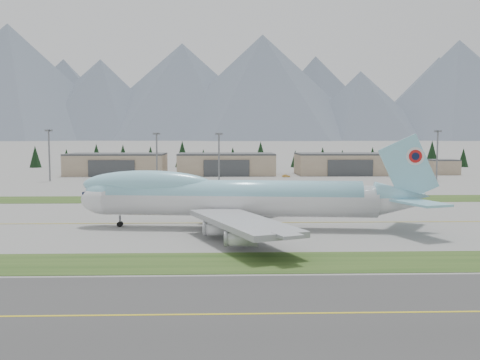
{
  "coord_description": "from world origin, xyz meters",
  "views": [
    {
      "loc": [
        -16.39,
        -119.63,
        19.75
      ],
      "look_at": [
        -12.07,
        20.91,
        8.0
      ],
      "focal_mm": 40.0,
      "sensor_mm": 36.0,
      "label": 1
    }
  ],
  "objects_px": {
    "hangar_left": "(117,164)",
    "hangar_center": "(226,164)",
    "boeing_747_freighter": "(235,197)",
    "service_vehicle_b": "(286,177)",
    "service_vehicle_c": "(394,177)",
    "hangar_right": "(344,164)",
    "service_vehicle_a": "(178,177)"
  },
  "relations": [
    {
      "from": "service_vehicle_a",
      "to": "service_vehicle_b",
      "type": "relative_size",
      "value": 1.02
    },
    {
      "from": "service_vehicle_c",
      "to": "service_vehicle_a",
      "type": "bearing_deg",
      "value": -153.72
    },
    {
      "from": "service_vehicle_b",
      "to": "service_vehicle_c",
      "type": "bearing_deg",
      "value": -93.06
    },
    {
      "from": "service_vehicle_b",
      "to": "service_vehicle_c",
      "type": "xyz_separation_m",
      "value": [
        51.59,
        -0.48,
        0.0
      ]
    },
    {
      "from": "hangar_center",
      "to": "service_vehicle_a",
      "type": "distance_m",
      "value": 28.83
    },
    {
      "from": "hangar_left",
      "to": "service_vehicle_c",
      "type": "relative_size",
      "value": 11.57
    },
    {
      "from": "service_vehicle_a",
      "to": "service_vehicle_c",
      "type": "height_order",
      "value": "service_vehicle_a"
    },
    {
      "from": "hangar_left",
      "to": "service_vehicle_b",
      "type": "xyz_separation_m",
      "value": [
        83.19,
        -18.29,
        -5.39
      ]
    },
    {
      "from": "hangar_left",
      "to": "service_vehicle_c",
      "type": "bearing_deg",
      "value": -7.93
    },
    {
      "from": "hangar_right",
      "to": "service_vehicle_c",
      "type": "relative_size",
      "value": 11.57
    },
    {
      "from": "boeing_747_freighter",
      "to": "hangar_right",
      "type": "relative_size",
      "value": 1.6
    },
    {
      "from": "hangar_left",
      "to": "hangar_right",
      "type": "relative_size",
      "value": 1.0
    },
    {
      "from": "hangar_left",
      "to": "service_vehicle_a",
      "type": "relative_size",
      "value": 12.1
    },
    {
      "from": "hangar_left",
      "to": "hangar_center",
      "type": "xyz_separation_m",
      "value": [
        55.0,
        0.0,
        0.0
      ]
    },
    {
      "from": "boeing_747_freighter",
      "to": "service_vehicle_a",
      "type": "bearing_deg",
      "value": 105.97
    },
    {
      "from": "service_vehicle_a",
      "to": "service_vehicle_b",
      "type": "distance_m",
      "value": 51.02
    },
    {
      "from": "hangar_left",
      "to": "hangar_center",
      "type": "relative_size",
      "value": 1.0
    },
    {
      "from": "boeing_747_freighter",
      "to": "service_vehicle_c",
      "type": "bearing_deg",
      "value": 66.63
    },
    {
      "from": "boeing_747_freighter",
      "to": "hangar_left",
      "type": "height_order",
      "value": "boeing_747_freighter"
    },
    {
      "from": "service_vehicle_b",
      "to": "service_vehicle_c",
      "type": "height_order",
      "value": "service_vehicle_b"
    },
    {
      "from": "boeing_747_freighter",
      "to": "service_vehicle_b",
      "type": "height_order",
      "value": "boeing_747_freighter"
    },
    {
      "from": "boeing_747_freighter",
      "to": "hangar_center",
      "type": "distance_m",
      "value": 156.92
    },
    {
      "from": "hangar_center",
      "to": "service_vehicle_b",
      "type": "xyz_separation_m",
      "value": [
        28.19,
        -18.29,
        -5.39
      ]
    },
    {
      "from": "hangar_right",
      "to": "service_vehicle_b",
      "type": "height_order",
      "value": "hangar_right"
    },
    {
      "from": "boeing_747_freighter",
      "to": "hangar_center",
      "type": "bearing_deg",
      "value": 96.69
    },
    {
      "from": "hangar_left",
      "to": "hangar_center",
      "type": "height_order",
      "value": "same"
    },
    {
      "from": "hangar_right",
      "to": "boeing_747_freighter",
      "type": "bearing_deg",
      "value": -110.6
    },
    {
      "from": "hangar_left",
      "to": "service_vehicle_c",
      "type": "xyz_separation_m",
      "value": [
        134.78,
        -18.77,
        -5.39
      ]
    },
    {
      "from": "boeing_747_freighter",
      "to": "service_vehicle_b",
      "type": "relative_size",
      "value": 19.69
    },
    {
      "from": "service_vehicle_a",
      "to": "hangar_left",
      "type": "bearing_deg",
      "value": 155.54
    },
    {
      "from": "hangar_left",
      "to": "service_vehicle_a",
      "type": "distance_m",
      "value": 36.7
    },
    {
      "from": "hangar_right",
      "to": "service_vehicle_a",
      "type": "xyz_separation_m",
      "value": [
        -82.81,
        -16.79,
        -5.39
      ]
    }
  ]
}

